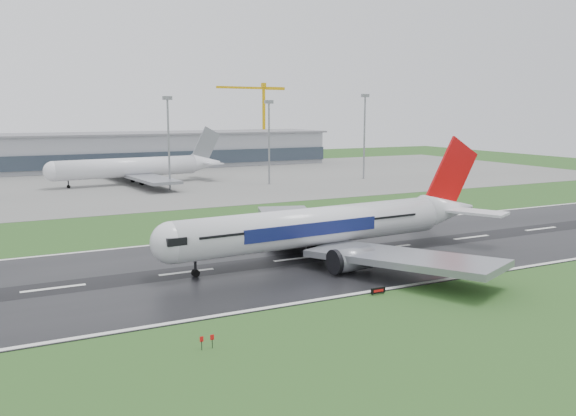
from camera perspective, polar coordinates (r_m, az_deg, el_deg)
ground at (r=98.00m, az=-9.62°, el=-6.07°), size 520.00×520.00×0.00m
runway at (r=97.99m, az=-9.62°, el=-6.04°), size 400.00×45.00×0.10m
apron at (r=218.86m, az=-19.18°, el=2.01°), size 400.00×130.00×0.08m
terminal at (r=277.59m, az=-20.87°, el=4.90°), size 240.00×36.00×15.00m
main_airliner at (r=105.25m, az=4.63°, el=0.63°), size 70.74×67.78×19.70m
parked_airliner at (r=217.68m, az=-14.36°, el=4.72°), size 70.65×66.68×18.96m
tower_crane at (r=318.51m, az=-2.31°, el=8.24°), size 40.28×7.45×40.17m
runway_sign at (r=86.29m, az=8.55°, el=-7.80°), size 2.31×0.71×1.04m
floodmast_3 at (r=197.89m, az=-11.26°, el=5.84°), size 0.64×0.64×29.00m
floodmast_4 at (r=210.03m, az=-1.81°, el=6.06°), size 0.64×0.64×28.01m
floodmast_5 at (r=229.22m, az=7.26°, el=6.58°), size 0.64×0.64×30.55m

